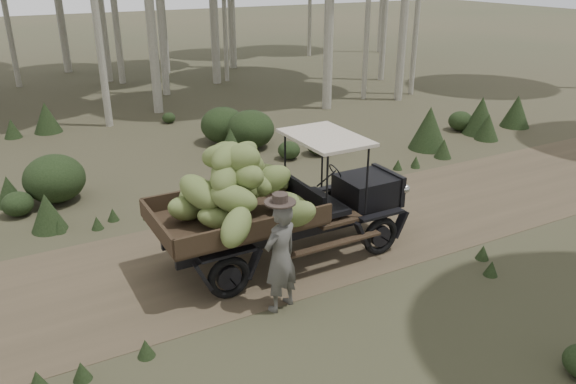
{
  "coord_description": "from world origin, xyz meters",
  "views": [
    {
      "loc": [
        -5.71,
        -9.2,
        5.48
      ],
      "look_at": [
        -0.94,
        -0.47,
        1.37
      ],
      "focal_mm": 35.0,
      "sensor_mm": 36.0,
      "label": 1
    }
  ],
  "objects": [
    {
      "name": "dirt_track",
      "position": [
        0.0,
        0.0,
        0.0
      ],
      "size": [
        70.0,
        4.0,
        0.01
      ],
      "primitive_type": "cube",
      "color": "brown",
      "rests_on": "ground"
    },
    {
      "name": "ground",
      "position": [
        0.0,
        0.0,
        0.0
      ],
      "size": [
        120.0,
        120.0,
        0.0
      ],
      "primitive_type": "plane",
      "color": "#473D2B",
      "rests_on": "ground"
    },
    {
      "name": "undergrowth",
      "position": [
        0.41,
        1.24,
        0.54
      ],
      "size": [
        21.36,
        23.17,
        1.34
      ],
      "color": "#233319",
      "rests_on": "ground"
    },
    {
      "name": "farmer",
      "position": [
        -1.93,
        -2.02,
        0.99
      ],
      "size": [
        0.82,
        0.66,
        2.1
      ],
      "rotation": [
        0.0,
        0.0,
        3.47
      ],
      "color": "#504E49",
      "rests_on": "ground"
    },
    {
      "name": "banana_truck",
      "position": [
        -1.53,
        -0.49,
        1.55
      ],
      "size": [
        5.24,
        2.76,
        2.62
      ],
      "rotation": [
        0.0,
        0.0,
        0.01
      ],
      "color": "black",
      "rests_on": "ground"
    }
  ]
}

